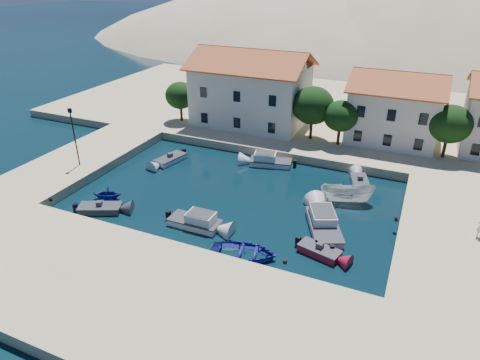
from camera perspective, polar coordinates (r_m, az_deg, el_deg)
name	(u,v)px	position (r m, az deg, el deg)	size (l,w,h in m)	color
ground	(183,254)	(34.12, -7.55, -9.70)	(400.00, 400.00, 0.00)	black
quay_south	(136,298)	(30.06, -13.64, -14.99)	(52.00, 12.00, 1.00)	#D0B78E
quay_east	(472,242)	(38.84, 28.48, -7.28)	(11.00, 20.00, 1.00)	#D0B78E
quay_west	(83,160)	(51.36, -20.23, 2.57)	(8.00, 20.00, 1.00)	#D0B78E
quay_north	(326,113)	(65.45, 11.42, 8.80)	(80.00, 36.00, 1.00)	#D0B78E
hills	(441,116)	(153.10, 25.17, 7.74)	(254.00, 176.00, 99.00)	tan
building_left	(251,86)	(57.02, 1.48, 12.36)	(14.70, 9.45, 9.70)	beige
building_mid	(395,106)	(54.23, 19.99, 9.22)	(10.50, 8.40, 8.30)	beige
trees	(325,110)	(51.94, 11.27, 9.14)	(37.30, 5.30, 6.45)	#382314
lamppost	(74,132)	(47.54, -21.30, 6.03)	(0.35, 0.25, 6.22)	black
bollards	(236,224)	(35.16, -0.48, -5.94)	(29.36, 9.56, 0.30)	black
motorboat_grey_sw	(100,209)	(41.02, -18.15, -3.64)	(4.15, 3.09, 1.25)	#36363C
cabin_cruiser_south	(195,221)	(37.04, -6.06, -5.47)	(4.53, 1.94, 1.60)	silver
rowboat_south	(244,256)	(33.56, 0.59, -10.13)	(3.64, 5.09, 1.06)	navy
motorboat_red_se	(319,251)	(34.15, 10.53, -9.30)	(3.52, 2.21, 1.25)	maroon
cabin_cruiser_east	(324,225)	(37.02, 11.12, -5.90)	(4.51, 6.24, 1.60)	silver
boat_east	(346,202)	(41.90, 13.98, -2.83)	(1.89, 5.04, 1.94)	silver
motorboat_white_ne	(360,183)	(45.22, 15.67, -0.33)	(2.61, 3.79, 1.25)	silver
rowboat_west	(108,199)	(43.12, -17.21, -2.39)	(2.31, 2.67, 1.41)	navy
motorboat_white_west	(170,159)	(49.43, -9.28, 2.74)	(2.50, 4.14, 1.25)	silver
cabin_cruiser_north	(271,161)	(48.01, 4.11, 2.53)	(4.94, 2.95, 1.60)	silver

